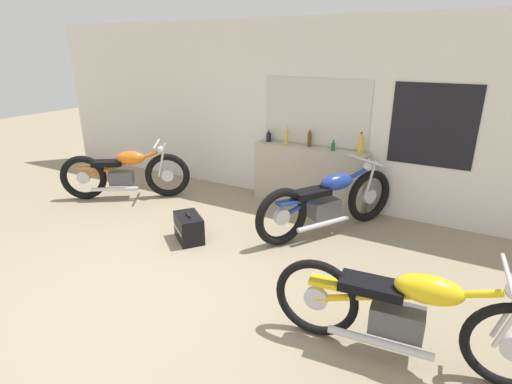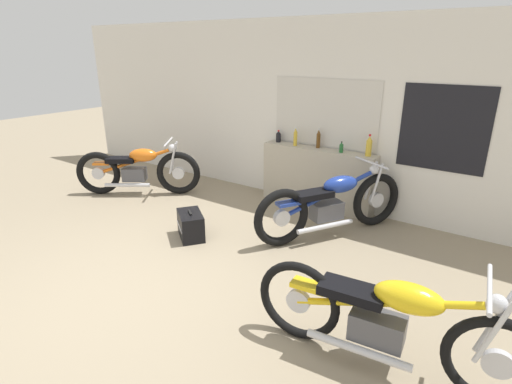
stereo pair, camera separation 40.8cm
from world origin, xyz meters
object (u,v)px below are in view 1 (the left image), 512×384
Objects in this scene: bottle_leftmost at (269,136)px; motorcycle_blue at (328,201)px; bottle_right_center at (333,146)px; bottle_rightmost at (361,144)px; bottle_left_center at (286,137)px; motorcycle_orange at (125,173)px; motorcycle_yellow at (408,312)px; hard_case_black at (189,228)px; bottle_center at (310,138)px.

motorcycle_blue is at bearing -32.33° from bottle_leftmost.
bottle_rightmost is (0.40, 0.03, 0.07)m from bottle_right_center.
motorcycle_orange is (-2.34, -1.19, -0.63)m from bottle_left_center.
motorcycle_blue is at bearing 124.80° from motorcycle_yellow.
motorcycle_blue is 1.87m from hard_case_black.
hard_case_black is at bearing -129.50° from bottle_rightmost.
bottle_right_center is 3.23m from motorcycle_yellow.
bottle_leftmost reaches higher than bottle_right_center.
bottle_center is 0.97× the size of bottle_rightmost.
bottle_left_center is at bearing 130.86° from motorcycle_yellow.
motorcycle_yellow reaches higher than hard_case_black.
motorcycle_blue is at bearing -52.75° from bottle_center.
motorcycle_yellow is (1.61, -2.75, -0.55)m from bottle_right_center.
hard_case_black is at bearing 163.79° from motorcycle_yellow.
bottle_right_center is 0.09× the size of motorcycle_orange.
motorcycle_blue is at bearing 37.29° from hard_case_black.
bottle_leftmost is at bearing -179.82° from bottle_center.
hard_case_black is at bearing -21.06° from motorcycle_orange.
bottle_rightmost reaches higher than bottle_center.
bottle_rightmost is at bearing 80.59° from motorcycle_blue.
bottle_center reaches higher than hard_case_black.
hard_case_black is (-0.81, -1.99, -0.89)m from bottle_center.
bottle_rightmost is at bearing 4.14° from bottle_right_center.
hard_case_black is (-2.82, 0.82, -0.27)m from motorcycle_yellow.
bottle_center is at bearing 25.17° from motorcycle_orange.
bottle_leftmost reaches higher than hard_case_black.
bottle_left_center is 0.99× the size of bottle_center.
bottle_center reaches higher than motorcycle_yellow.
bottle_center is 1.87× the size of bottle_right_center.
bottle_right_center is at bearing 107.72° from motorcycle_blue.
motorcycle_orange is (-1.99, -1.26, -0.58)m from bottle_leftmost.
bottle_right_center is 0.40m from bottle_rightmost.
bottle_center is at bearing 67.77° from hard_case_black.
bottle_right_center is 0.52× the size of bottle_rightmost.
motorcycle_yellow is at bearing -55.20° from motorcycle_blue.
motorcycle_yellow is at bearing -54.43° from bottle_center.
hard_case_black is at bearing -122.27° from bottle_right_center.
bottle_left_center is (0.35, -0.07, 0.05)m from bottle_leftmost.
bottle_center is 0.80m from bottle_rightmost.
bottle_right_center is 3.37m from motorcycle_orange.
bottle_left_center is 0.15× the size of motorcycle_blue.
bottle_left_center is 0.14× the size of motorcycle_yellow.
bottle_leftmost is 3.95m from motorcycle_yellow.
bottle_center is 3.04m from motorcycle_orange.
bottle_leftmost is 0.64× the size of bottle_left_center.
motorcycle_blue is at bearing 6.76° from motorcycle_orange.
motorcycle_yellow is (2.37, -2.74, -0.61)m from bottle_left_center.
bottle_right_center is 2.42m from hard_case_black.
bottle_rightmost reaches higher than hard_case_black.
bottle_left_center reaches higher than hard_case_black.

